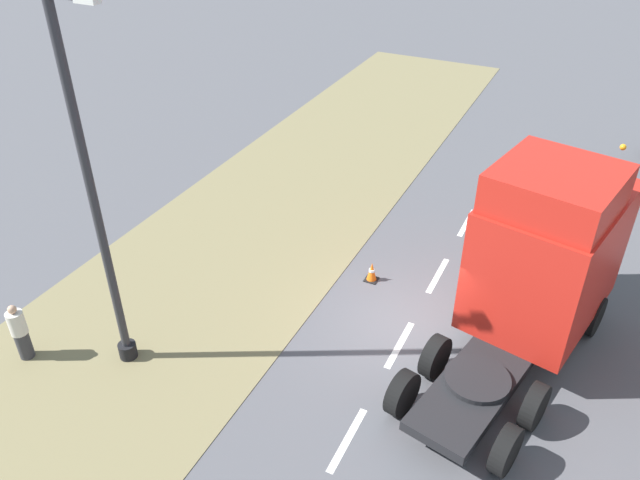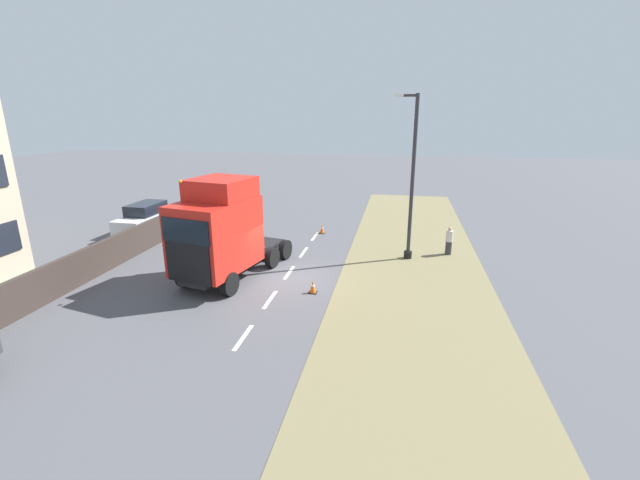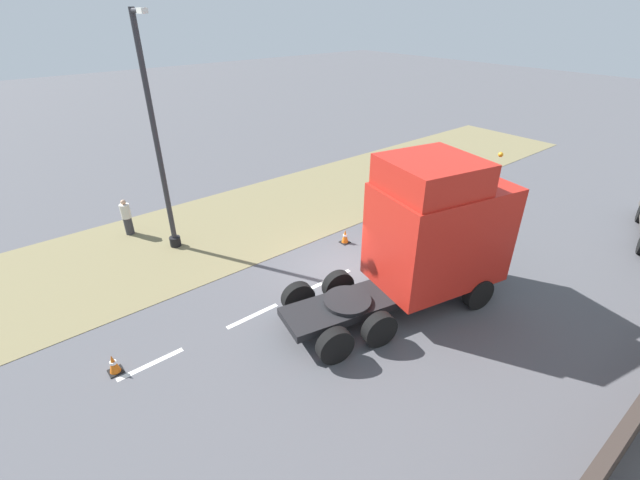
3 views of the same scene
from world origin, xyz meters
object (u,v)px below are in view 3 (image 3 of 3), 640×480
(lorry_cab, at_px, (432,233))
(pedestrian, at_px, (127,218))
(traffic_cone_trailing, at_px, (113,364))
(lamp_post, at_px, (159,154))
(traffic_cone_lead, at_px, (345,236))

(lorry_cab, relative_size, pedestrian, 4.74)
(lorry_cab, distance_m, traffic_cone_trailing, 9.65)
(lamp_post, height_order, traffic_cone_trailing, lamp_post)
(lorry_cab, height_order, traffic_cone_trailing, lorry_cab)
(lorry_cab, bearing_deg, pedestrian, -138.32)
(lorry_cab, height_order, lamp_post, lamp_post)
(pedestrian, bearing_deg, traffic_cone_trailing, -20.82)
(traffic_cone_trailing, bearing_deg, traffic_cone_lead, 97.97)
(traffic_cone_trailing, bearing_deg, lamp_post, 143.60)
(lamp_post, bearing_deg, pedestrian, -154.65)
(lorry_cab, distance_m, traffic_cone_lead, 4.88)
(lamp_post, height_order, traffic_cone_lead, lamp_post)
(lamp_post, bearing_deg, traffic_cone_trailing, -36.40)
(lamp_post, distance_m, pedestrian, 3.95)
(lorry_cab, xyz_separation_m, pedestrian, (-10.68, -6.00, -1.65))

